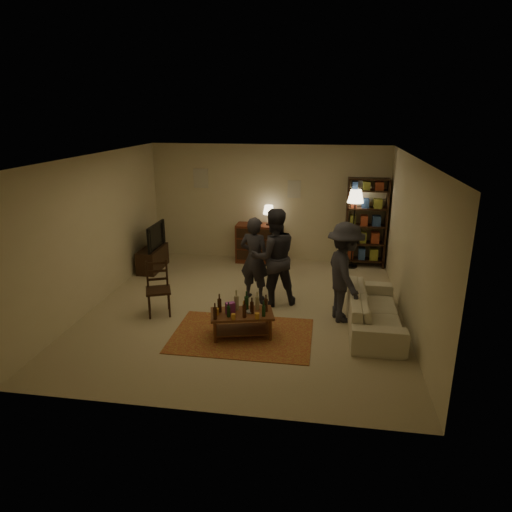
% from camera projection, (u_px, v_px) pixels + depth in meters
% --- Properties ---
extents(floor, '(6.00, 6.00, 0.00)m').
position_uv_depth(floor, '(246.00, 309.00, 8.25)').
color(floor, '#C6B793').
rests_on(floor, ground).
extents(room_shell, '(6.00, 6.00, 6.00)m').
position_uv_depth(room_shell, '(241.00, 183.00, 10.60)').
color(room_shell, beige).
rests_on(room_shell, ground).
extents(rug, '(2.20, 1.50, 0.01)m').
position_uv_depth(rug, '(242.00, 335.00, 7.26)').
color(rug, maroon).
rests_on(rug, ground).
extents(coffee_table, '(1.07, 0.75, 0.74)m').
position_uv_depth(coffee_table, '(241.00, 315.00, 7.15)').
color(coffee_table, brown).
rests_on(coffee_table, ground).
extents(dining_chair, '(0.54, 0.54, 0.96)m').
position_uv_depth(dining_chair, '(158.00, 286.00, 7.94)').
color(dining_chair, black).
rests_on(dining_chair, ground).
extents(tv_stand, '(0.40, 1.00, 1.06)m').
position_uv_depth(tv_stand, '(153.00, 253.00, 10.19)').
color(tv_stand, black).
rests_on(tv_stand, ground).
extents(dresser, '(1.00, 0.50, 1.36)m').
position_uv_depth(dresser, '(258.00, 242.00, 10.69)').
color(dresser, brown).
rests_on(dresser, ground).
extents(bookshelf, '(0.90, 0.34, 2.02)m').
position_uv_depth(bookshelf, '(366.00, 222.00, 10.22)').
color(bookshelf, black).
rests_on(bookshelf, ground).
extents(floor_lamp, '(0.36, 0.36, 1.78)m').
position_uv_depth(floor_lamp, '(355.00, 202.00, 10.00)').
color(floor_lamp, black).
rests_on(floor_lamp, ground).
extents(sofa, '(0.81, 2.08, 0.61)m').
position_uv_depth(sofa, '(374.00, 310.00, 7.46)').
color(sofa, beige).
rests_on(sofa, ground).
extents(person_left, '(0.66, 0.52, 1.58)m').
position_uv_depth(person_left, '(254.00, 259.00, 8.47)').
color(person_left, '#28272F').
rests_on(person_left, ground).
extents(person_right, '(1.06, 0.95, 1.79)m').
position_uv_depth(person_right, '(274.00, 257.00, 8.22)').
color(person_right, '#27262E').
rests_on(person_right, ground).
extents(person_by_sofa, '(0.91, 1.23, 1.70)m').
position_uv_depth(person_by_sofa, '(345.00, 273.00, 7.57)').
color(person_by_sofa, '#2B2A33').
rests_on(person_by_sofa, ground).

